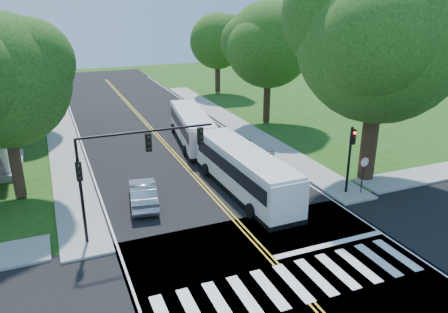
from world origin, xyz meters
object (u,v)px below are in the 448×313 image
signal_ne (351,151)px  signal_nw (127,160)px  hatchback (143,193)px  bus_follow (192,127)px  dark_sedan (241,146)px  bus_lead (244,170)px  suv (262,160)px

signal_ne → signal_nw: bearing=-180.0°
hatchback → bus_follow: bearing=-114.0°
signal_nw → bus_follow: size_ratio=0.65×
dark_sedan → bus_lead: bearing=83.3°
signal_ne → suv: 7.25m
signal_ne → bus_follow: bearing=112.4°
hatchback → signal_nw: bearing=76.8°
signal_nw → dark_sedan: 15.33m
bus_lead → dark_sedan: bearing=-114.3°
signal_nw → signal_ne: size_ratio=1.62×
bus_lead → hatchback: size_ratio=2.48×
bus_lead → bus_follow: size_ratio=1.03×
bus_follow → hatchback: 12.67m
bus_lead → bus_follow: bearing=-92.4°
signal_ne → bus_lead: size_ratio=0.39×
signal_nw → bus_follow: bearing=60.1°
signal_ne → hatchback: 13.31m
hatchback → bus_lead: bearing=-177.7°
signal_nw → dark_sedan: size_ratio=1.57×
signal_nw → hatchback: signal_nw is taller
bus_lead → bus_follow: bus_lead is taller
signal_ne → suv: signal_ne is taller
bus_follow → hatchback: (-6.78, -10.68, -0.71)m
bus_follow → bus_lead: bearing=96.9°
bus_lead → hatchback: (-6.54, 0.71, -0.79)m
bus_lead → dark_sedan: (3.05, 7.14, -0.88)m
bus_lead → hatchback: 6.63m
signal_nw → bus_follow: signal_nw is taller
dark_sedan → signal_ne: bearing=123.4°
signal_ne → bus_lead: bearing=155.0°
bus_follow → dark_sedan: bearing=131.6°
hatchback → suv: (9.55, 2.60, -0.07)m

